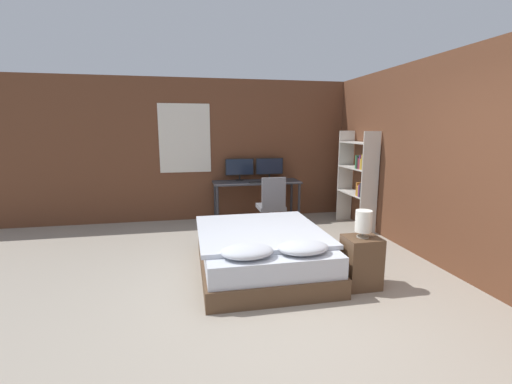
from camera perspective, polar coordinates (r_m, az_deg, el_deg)
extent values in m
plane|color=#9E9384|center=(3.53, 9.61, -19.71)|extent=(20.00, 20.00, 0.00)
cube|color=brown|center=(6.83, -1.79, 7.00)|extent=(12.00, 0.06, 2.70)
cube|color=silver|center=(6.68, -11.78, 8.74)|extent=(0.96, 0.01, 1.29)
cube|color=#A3B2CC|center=(6.69, -11.78, 8.74)|extent=(0.88, 0.01, 1.21)
cube|color=brown|center=(5.40, 24.92, 5.09)|extent=(0.06, 12.00, 2.70)
cube|color=brown|center=(4.42, 0.89, -11.51)|extent=(1.51, 1.91, 0.22)
cube|color=silver|center=(4.34, 0.89, -8.71)|extent=(1.45, 1.85, 0.24)
cube|color=silver|center=(4.40, 0.58, -6.46)|extent=(1.55, 1.60, 0.05)
ellipsoid|color=silver|center=(3.58, -1.47, -9.89)|extent=(0.55, 0.38, 0.13)
ellipsoid|color=silver|center=(3.72, 7.86, -9.16)|extent=(0.55, 0.38, 0.13)
cube|color=brown|center=(4.11, 17.11, -11.08)|extent=(0.38, 0.35, 0.58)
cylinder|color=gray|center=(4.01, 17.34, -7.11)|extent=(0.14, 0.14, 0.01)
cylinder|color=gray|center=(4.00, 17.37, -6.67)|extent=(0.02, 0.02, 0.05)
cylinder|color=silver|center=(3.96, 17.48, -4.65)|extent=(0.18, 0.18, 0.24)
cube|color=#38383D|center=(6.56, 0.10, 1.67)|extent=(1.66, 0.60, 0.03)
cylinder|color=#2D2D33|center=(6.28, -6.44, -2.39)|extent=(0.05, 0.05, 0.74)
cylinder|color=#2D2D33|center=(6.59, 7.20, -1.79)|extent=(0.05, 0.05, 0.74)
cylinder|color=#2D2D33|center=(6.76, -6.81, -1.47)|extent=(0.05, 0.05, 0.74)
cylinder|color=#2D2D33|center=(7.06, 5.92, -0.95)|extent=(0.05, 0.05, 0.74)
cylinder|color=black|center=(6.70, -2.74, 2.02)|extent=(0.16, 0.16, 0.01)
cylinder|color=black|center=(6.69, -2.75, 2.45)|extent=(0.03, 0.03, 0.09)
cube|color=black|center=(6.66, -2.76, 4.21)|extent=(0.55, 0.03, 0.32)
cube|color=#192338|center=(6.65, -2.74, 4.20)|extent=(0.52, 0.00, 0.29)
cylinder|color=black|center=(6.81, 2.24, 2.17)|extent=(0.16, 0.16, 0.01)
cylinder|color=black|center=(6.80, 2.24, 2.59)|extent=(0.03, 0.03, 0.09)
cube|color=black|center=(6.78, 2.25, 4.32)|extent=(0.55, 0.03, 0.32)
cube|color=#192338|center=(6.76, 2.28, 4.31)|extent=(0.52, 0.00, 0.29)
cube|color=black|center=(6.37, 0.45, 1.62)|extent=(0.36, 0.13, 0.02)
ellipsoid|color=black|center=(6.43, 2.79, 1.77)|extent=(0.07, 0.05, 0.04)
cylinder|color=black|center=(6.05, 2.44, -6.30)|extent=(0.52, 0.52, 0.04)
cylinder|color=gray|center=(5.99, 2.45, -4.49)|extent=(0.05, 0.05, 0.36)
cube|color=slate|center=(5.94, 2.47, -2.51)|extent=(0.45, 0.45, 0.07)
cube|color=slate|center=(5.69, 2.97, -0.11)|extent=(0.40, 0.05, 0.51)
cube|color=beige|center=(6.03, 18.42, 1.35)|extent=(0.30, 0.02, 1.73)
cube|color=beige|center=(6.82, 14.65, 2.57)|extent=(0.30, 0.02, 1.73)
cube|color=beige|center=(6.46, 16.30, -0.27)|extent=(0.30, 0.89, 0.02)
cube|color=beige|center=(6.40, 16.51, 3.84)|extent=(0.30, 0.89, 0.02)
cube|color=beige|center=(6.36, 16.73, 7.86)|extent=(0.30, 0.89, 0.02)
cube|color=#2D4784|center=(6.08, 18.16, 0.21)|extent=(0.25, 0.04, 0.24)
cube|color=#28282D|center=(6.12, 17.94, 0.35)|extent=(0.25, 0.04, 0.25)
cube|color=#7A387F|center=(6.17, 17.72, 0.21)|extent=(0.25, 0.03, 0.20)
cube|color=gold|center=(6.21, 17.53, 0.18)|extent=(0.25, 0.04, 0.18)
cube|color=orange|center=(6.24, 17.35, 0.49)|extent=(0.25, 0.03, 0.24)
cube|color=teal|center=(6.02, 18.42, 4.65)|extent=(0.25, 0.04, 0.25)
cube|color=gold|center=(6.06, 18.22, 4.74)|extent=(0.25, 0.02, 0.26)
cube|color=gold|center=(6.10, 18.01, 4.42)|extent=(0.25, 0.04, 0.18)
cube|color=#7A387F|center=(6.13, 17.85, 4.75)|extent=(0.25, 0.02, 0.25)
cube|color=#B2332D|center=(6.16, 17.69, 4.52)|extent=(0.25, 0.02, 0.19)
cube|color=#28282D|center=(6.19, 17.52, 4.66)|extent=(0.25, 0.04, 0.21)
cube|color=#337042|center=(6.24, 17.29, 4.81)|extent=(0.25, 0.04, 0.23)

